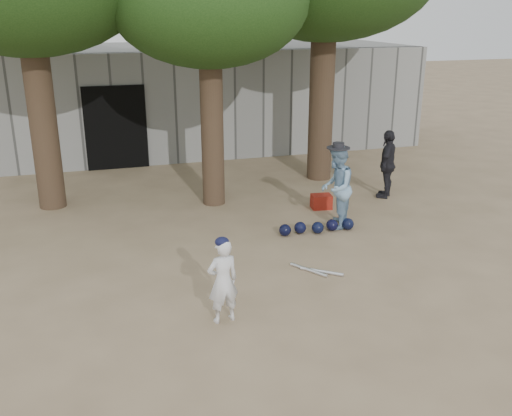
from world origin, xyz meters
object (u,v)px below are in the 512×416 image
object	(u,v)px
spectator_blue	(336,188)
red_bag	(321,202)
spectator_dark	(388,164)
boy_player	(223,281)

from	to	relation	value
spectator_blue	red_bag	distance (m)	1.31
spectator_blue	spectator_dark	bearing A→B (deg)	159.24
boy_player	spectator_dark	xyz separation A→B (m)	(4.85, 4.28, 0.17)
spectator_dark	red_bag	distance (m)	1.85
spectator_dark	red_bag	xyz separation A→B (m)	(-1.71, -0.31, -0.62)
spectator_dark	red_bag	size ratio (longest dim) A/B	3.68
spectator_dark	red_bag	bearing A→B (deg)	-37.62
spectator_blue	spectator_dark	size ratio (longest dim) A/B	1.05
boy_player	red_bag	xyz separation A→B (m)	(3.14, 3.96, -0.45)
spectator_blue	red_bag	bearing A→B (deg)	-157.36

